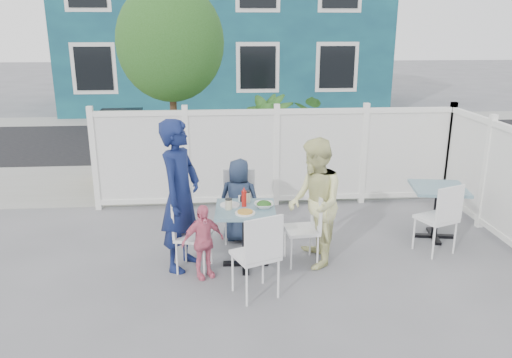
{
  "coord_description": "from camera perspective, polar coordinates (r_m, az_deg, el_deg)",
  "views": [
    {
      "loc": [
        -0.84,
        -5.42,
        2.83
      ],
      "look_at": [
        -0.37,
        0.61,
        1.0
      ],
      "focal_mm": 35.0,
      "sensor_mm": 36.0,
      "label": 1
    }
  ],
  "objects": [
    {
      "name": "tree",
      "position": [
        8.75,
        -9.77,
        15.08
      ],
      "size": [
        1.8,
        1.62,
        3.59
      ],
      "color": "#382316",
      "rests_on": "ground"
    },
    {
      "name": "fence_right",
      "position": [
        7.43,
        26.92,
        -1.0
      ],
      "size": [
        0.08,
        3.66,
        1.6
      ],
      "rotation": [
        0.0,
        0.0,
        1.57
      ],
      "color": "white",
      "rests_on": "ground"
    },
    {
      "name": "chair_right",
      "position": [
        6.21,
        5.93,
        -5.04
      ],
      "size": [
        0.43,
        0.44,
        0.9
      ],
      "rotation": [
        0.0,
        0.0,
        1.66
      ],
      "color": "white",
      "rests_on": "ground"
    },
    {
      "name": "salt_shaker",
      "position": [
        6.23,
        -1.88,
        -2.23
      ],
      "size": [
        0.03,
        0.03,
        0.08
      ],
      "primitive_type": "cylinder",
      "color": "white",
      "rests_on": "main_table"
    },
    {
      "name": "main_table",
      "position": [
        6.07,
        -1.21,
        -4.84
      ],
      "size": [
        0.75,
        0.75,
        0.76
      ],
      "rotation": [
        0.0,
        0.0,
        -0.05
      ],
      "color": "teal",
      "rests_on": "ground"
    },
    {
      "name": "chair_back",
      "position": [
        6.89,
        -1.93,
        -2.36
      ],
      "size": [
        0.45,
        0.44,
        0.96
      ],
      "rotation": [
        0.0,
        0.0,
        3.1
      ],
      "color": "white",
      "rests_on": "ground"
    },
    {
      "name": "woman",
      "position": [
        6.08,
        6.72,
        -2.77
      ],
      "size": [
        0.61,
        0.78,
        1.59
      ],
      "primitive_type": "imported",
      "rotation": [
        0.0,
        0.0,
        -1.56
      ],
      "color": "#D4D550",
      "rests_on": "ground"
    },
    {
      "name": "plate_side",
      "position": [
        6.09,
        -3.02,
        -2.98
      ],
      "size": [
        0.24,
        0.24,
        0.02
      ],
      "primitive_type": "cylinder",
      "color": "white",
      "rests_on": "main_table"
    },
    {
      "name": "far_sidewalk",
      "position": [
        16.29,
        -1.45,
        6.89
      ],
      "size": [
        24.0,
        1.6,
        0.01
      ],
      "primitive_type": "cube",
      "color": "gray",
      "rests_on": "ground"
    },
    {
      "name": "man",
      "position": [
        6.0,
        -8.66,
        -1.88
      ],
      "size": [
        0.66,
        0.79,
        1.84
      ],
      "primitive_type": "imported",
      "rotation": [
        0.0,
        0.0,
        1.19
      ],
      "color": "#121D4B",
      "rests_on": "ground"
    },
    {
      "name": "potted_shrub_b",
      "position": [
        8.9,
        9.18,
        3.6
      ],
      "size": [
        1.94,
        1.95,
        1.64
      ],
      "primitive_type": "imported",
      "rotation": [
        0.0,
        0.0,
        3.96
      ],
      "color": "#204C16",
      "rests_on": "ground"
    },
    {
      "name": "chair_near",
      "position": [
        5.35,
        0.32,
        -8.14
      ],
      "size": [
        0.57,
        0.56,
        0.98
      ],
      "rotation": [
        0.0,
        0.0,
        0.39
      ],
      "color": "white",
      "rests_on": "ground"
    },
    {
      "name": "ketchup_bottle",
      "position": [
        6.04,
        -1.38,
        -2.26
      ],
      "size": [
        0.06,
        0.06,
        0.19
      ],
      "primitive_type": "cylinder",
      "color": "#AF1711",
      "rests_on": "main_table"
    },
    {
      "name": "salad_bowl",
      "position": [
        6.02,
        0.91,
        -3.02
      ],
      "size": [
        0.23,
        0.23,
        0.06
      ],
      "primitive_type": "imported",
      "color": "white",
      "rests_on": "main_table"
    },
    {
      "name": "toddler",
      "position": [
        5.88,
        -6.09,
        -7.12
      ],
      "size": [
        0.57,
        0.43,
        0.9
      ],
      "primitive_type": "imported",
      "rotation": [
        0.0,
        0.0,
        0.45
      ],
      "color": "pink",
      "rests_on": "ground"
    },
    {
      "name": "potted_shrub_a",
      "position": [
        8.78,
        1.01,
        3.93
      ],
      "size": [
        1.34,
        1.34,
        1.73
      ],
      "primitive_type": "imported",
      "rotation": [
        0.0,
        0.0,
        5.69
      ],
      "color": "#204C16",
      "rests_on": "ground"
    },
    {
      "name": "near_sidewalk",
      "position": [
        9.68,
        0.72,
        -0.1
      ],
      "size": [
        24.0,
        2.6,
        0.01
      ],
      "primitive_type": "cube",
      "color": "gray",
      "rests_on": "ground"
    },
    {
      "name": "chair_spare",
      "position": [
        6.81,
        20.45,
        -3.77
      ],
      "size": [
        0.55,
        0.55,
        0.95
      ],
      "rotation": [
        0.0,
        0.0,
        0.38
      ],
      "color": "white",
      "rests_on": "ground"
    },
    {
      "name": "ground",
      "position": [
        6.17,
        3.95,
        -10.48
      ],
      "size": [
        80.0,
        80.0,
        0.0
      ],
      "primitive_type": "plane",
      "color": "slate"
    },
    {
      "name": "pepper_shaker",
      "position": [
        6.21,
        -1.69,
        -2.28
      ],
      "size": [
        0.03,
        0.03,
        0.07
      ],
      "primitive_type": "cylinder",
      "color": "black",
      "rests_on": "main_table"
    },
    {
      "name": "chair_left",
      "position": [
        6.06,
        -7.86,
        -5.7
      ],
      "size": [
        0.48,
        0.49,
        0.9
      ],
      "rotation": [
        0.0,
        0.0,
        -1.81
      ],
      "color": "white",
      "rests_on": "ground"
    },
    {
      "name": "coffee_cup_a",
      "position": [
        5.95,
        -3.14,
        -2.92
      ],
      "size": [
        0.08,
        0.08,
        0.12
      ],
      "primitive_type": "cylinder",
      "color": "beige",
      "rests_on": "main_table"
    },
    {
      "name": "fence_back",
      "position": [
        8.13,
        2.33,
        2.29
      ],
      "size": [
        5.86,
        0.08,
        1.6
      ],
      "color": "white",
      "rests_on": "ground"
    },
    {
      "name": "utility_cabinet",
      "position": [
        9.83,
        -14.88,
        3.51
      ],
      "size": [
        0.74,
        0.55,
        1.31
      ],
      "primitive_type": "cube",
      "rotation": [
        0.0,
        0.0,
        0.07
      ],
      "color": "gold",
      "rests_on": "ground"
    },
    {
      "name": "plate_main",
      "position": [
        5.83,
        -1.25,
        -3.9
      ],
      "size": [
        0.24,
        0.24,
        0.01
      ],
      "primitive_type": "cylinder",
      "color": "white",
      "rests_on": "main_table"
    },
    {
      "name": "spare_table",
      "position": [
        7.32,
        20.06,
        -2.11
      ],
      "size": [
        0.82,
        0.82,
        0.75
      ],
      "rotation": [
        0.0,
        0.0,
        -0.17
      ],
      "color": "teal",
      "rests_on": "ground"
    },
    {
      "name": "coffee_cup_b",
      "position": [
        6.19,
        -1.05,
        -2.06
      ],
      "size": [
        0.09,
        0.09,
        0.13
      ],
      "primitive_type": "cylinder",
      "color": "beige",
      "rests_on": "main_table"
    },
    {
      "name": "street",
      "position": [
        13.25,
        -0.72,
        4.56
      ],
      "size": [
        24.0,
        5.0,
        0.01
      ],
      "primitive_type": "cube",
      "color": "black",
      "rests_on": "ground"
    },
    {
      "name": "building",
      "position": [
        19.41,
        -3.63,
        17.36
      ],
      "size": [
        11.0,
        6.0,
        6.0
      ],
      "color": "#143E51",
      "rests_on": "ground"
    },
    {
      "name": "boy",
      "position": [
        6.8,
        -1.94,
        -2.46
      ],
      "size": [
        0.64,
        0.49,
        1.16
      ],
      "primitive_type": "imported",
      "rotation": [
        0.0,
        0.0,
        2.9
      ],
      "color": "#222F4A",
      "rests_on": "ground"
    }
  ]
}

